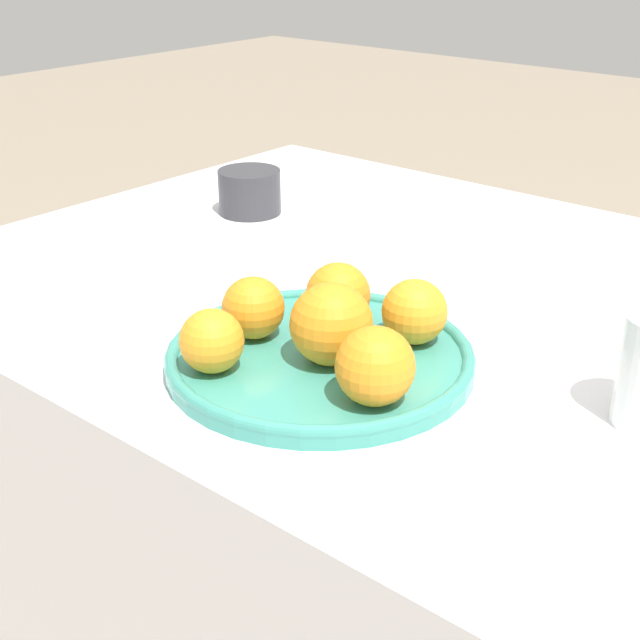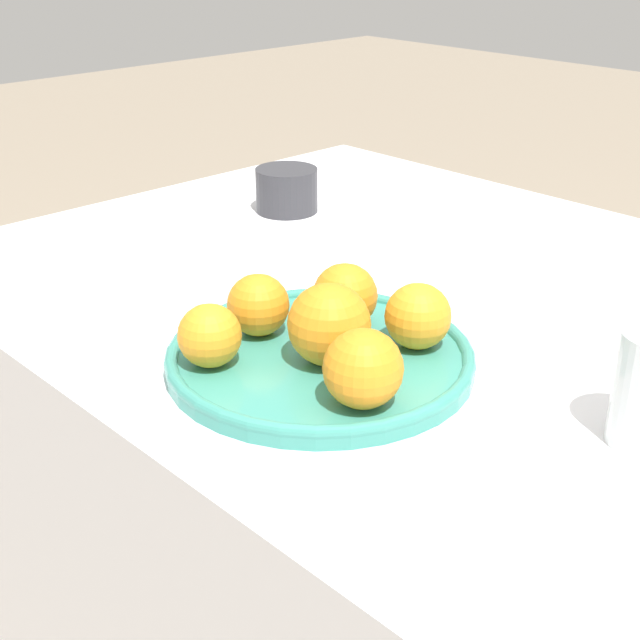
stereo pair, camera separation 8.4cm
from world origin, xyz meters
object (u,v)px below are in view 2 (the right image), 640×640
object	(u,v)px
fruit_platter	(320,357)
orange_4	(418,316)
orange_3	(363,369)
cup_1	(287,190)
orange_5	(258,305)
orange_1	(345,296)
orange_0	(329,325)
orange_2	(210,336)

from	to	relation	value
fruit_platter	orange_4	xyz separation A→B (m)	(0.05, 0.08, 0.04)
fruit_platter	orange_3	xyz separation A→B (m)	(0.10, -0.04, 0.04)
cup_1	orange_3	bearing A→B (deg)	-35.30
fruit_platter	orange_5	distance (m)	0.08
orange_4	orange_5	world-z (taller)	orange_4
orange_1	orange_4	xyz separation A→B (m)	(0.08, 0.02, -0.00)
orange_1	orange_0	bearing A→B (deg)	-55.43
fruit_platter	orange_1	size ratio (longest dim) A/B	4.49
fruit_platter	cup_1	xyz separation A→B (m)	(-0.39, 0.30, 0.02)
orange_1	cup_1	world-z (taller)	orange_1
orange_1	cup_1	xyz separation A→B (m)	(-0.36, 0.24, -0.02)
orange_0	orange_4	xyz separation A→B (m)	(0.04, 0.09, -0.01)
orange_2	orange_3	distance (m)	0.16
orange_2	cup_1	xyz separation A→B (m)	(-0.33, 0.39, -0.01)
orange_4	orange_5	size ratio (longest dim) A/B	1.03
orange_3	cup_1	bearing A→B (deg)	144.70
orange_1	cup_1	size ratio (longest dim) A/B	0.74
orange_0	orange_4	bearing A→B (deg)	67.61
orange_1	orange_3	xyz separation A→B (m)	(0.12, -0.10, 0.00)
fruit_platter	orange_4	world-z (taller)	orange_4
fruit_platter	orange_5	world-z (taller)	orange_5
orange_4	orange_5	xyz separation A→B (m)	(-0.13, -0.09, -0.00)
orange_0	orange_5	size ratio (longest dim) A/B	1.25
orange_1	orange_5	bearing A→B (deg)	-121.76
orange_4	cup_1	size ratio (longest dim) A/B	0.72
orange_2	cup_1	world-z (taller)	orange_2
orange_2	orange_3	bearing A→B (deg)	18.39
fruit_platter	orange_4	size ratio (longest dim) A/B	4.61
cup_1	fruit_platter	bearing A→B (deg)	-37.90
fruit_platter	orange_0	world-z (taller)	orange_0
orange_4	cup_1	bearing A→B (deg)	153.29
fruit_platter	orange_0	size ratio (longest dim) A/B	3.81
orange_2	orange_4	bearing A→B (deg)	57.38
orange_0	cup_1	xyz separation A→B (m)	(-0.40, 0.31, -0.02)
cup_1	orange_5	bearing A→B (deg)	-45.28
orange_1	orange_2	world-z (taller)	orange_1
orange_2	cup_1	bearing A→B (deg)	130.36
orange_1	orange_2	xyz separation A→B (m)	(-0.03, -0.15, -0.00)
orange_2	fruit_platter	bearing A→B (deg)	59.21
fruit_platter	orange_3	world-z (taller)	orange_3
orange_2	cup_1	distance (m)	0.51
orange_1	cup_1	bearing A→B (deg)	146.29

